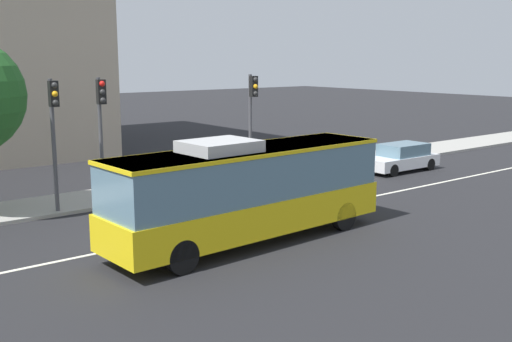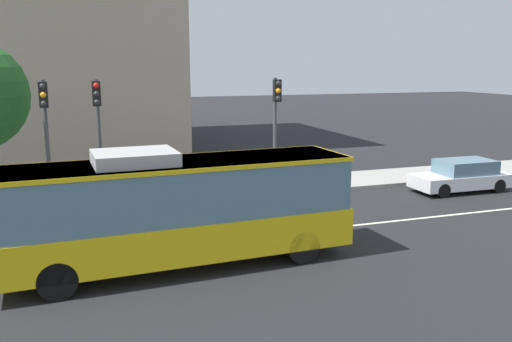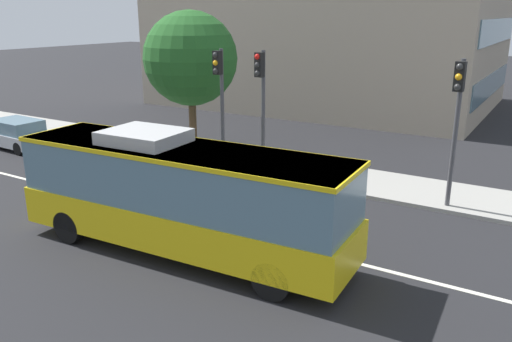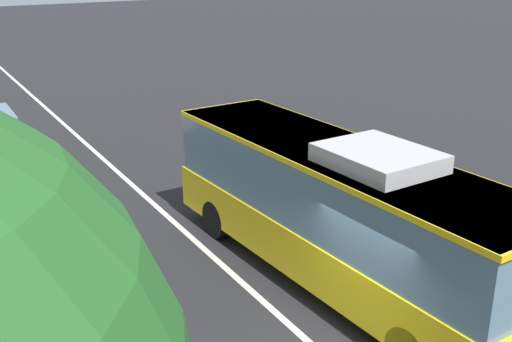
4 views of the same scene
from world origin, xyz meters
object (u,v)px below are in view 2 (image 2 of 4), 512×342
transit_bus (179,206)px  traffic_light_mid_block (98,121)px  traffic_light_near_corner (276,116)px  traffic_light_far_corner (46,123)px  sedan_white (462,176)px

transit_bus → traffic_light_mid_block: traffic_light_mid_block is taller
traffic_light_near_corner → traffic_light_far_corner: size_ratio=1.00×
transit_bus → traffic_light_mid_block: 7.74m
traffic_light_near_corner → traffic_light_far_corner: 9.46m
traffic_light_near_corner → traffic_light_mid_block: 7.52m
traffic_light_far_corner → transit_bus: bearing=26.7°
transit_bus → traffic_light_far_corner: 8.27m
transit_bus → traffic_light_mid_block: size_ratio=1.94×
traffic_light_near_corner → traffic_light_mid_block: same height
sedan_white → traffic_light_mid_block: traffic_light_mid_block is taller
traffic_light_near_corner → transit_bus: bearing=-35.3°
transit_bus → traffic_light_far_corner: bearing=114.2°
traffic_light_mid_block → transit_bus: bearing=17.4°
sedan_white → traffic_light_far_corner: (-17.80, 2.09, 2.84)m
transit_bus → sedan_white: size_ratio=2.24×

